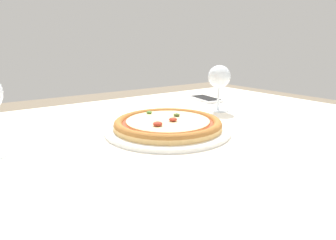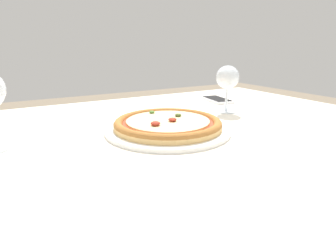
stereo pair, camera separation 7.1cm
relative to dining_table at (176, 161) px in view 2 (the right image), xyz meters
name	(u,v)px [view 2 (the right image)]	position (x,y,z in m)	size (l,w,h in m)	color
dining_table	(176,161)	(0.00, 0.00, 0.00)	(1.36, 0.98, 0.76)	brown
pizza_plate	(168,125)	(-0.02, 0.00, 0.10)	(0.32, 0.32, 0.04)	white
wine_glass_far_left	(227,79)	(0.25, 0.10, 0.20)	(0.07, 0.07, 0.15)	silver
cell_phone	(217,100)	(0.34, 0.25, 0.09)	(0.09, 0.15, 0.01)	white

